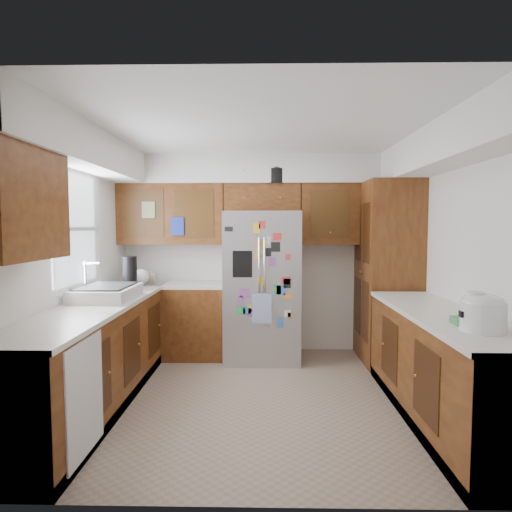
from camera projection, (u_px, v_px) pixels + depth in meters
The scene contains 12 objects.
floor at pixel (261, 397), 4.07m from camera, with size 3.60×3.60×0.00m, color gray.
room_shell at pixel (251, 207), 4.31m from camera, with size 3.64×3.24×2.52m.
left_counter_run at pixel (119, 351), 4.09m from camera, with size 1.36×3.20×0.92m.
right_counter_run at pixel (442, 372), 3.54m from camera, with size 0.63×2.25×0.92m.
pantry at pixel (387, 272), 5.11m from camera, with size 0.60×0.90×2.15m, color #47210D.
fridge at pixel (262, 286), 5.21m from camera, with size 0.90×0.79×1.80m.
bridge_cabinet at pixel (262, 198), 5.36m from camera, with size 0.96×0.34×0.35m, color #47210D.
fridge_top_items at pixel (261, 173), 5.27m from camera, with size 0.69×0.31×0.30m.
sink_assembly at pixel (106, 292), 4.12m from camera, with size 0.52×0.70×0.37m.
left_counter_clutter at pixel (134, 277), 4.88m from camera, with size 0.34×0.82×0.38m.
rice_cooker at pixel (483, 312), 2.87m from camera, with size 0.30×0.29×0.26m.
paper_towel at pixel (475, 311), 2.89m from camera, with size 0.12×0.12×0.26m, color white.
Camera 1 is at (0.02, -3.97, 1.63)m, focal length 30.00 mm.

